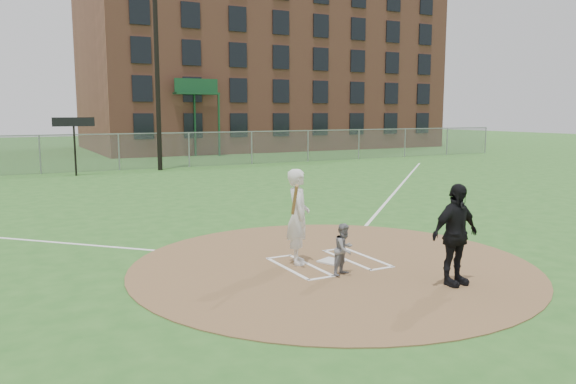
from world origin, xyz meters
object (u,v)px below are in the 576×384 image
batter_at_plate (298,216)px  home_plate (331,261)px  umpire (455,235)px  catcher (344,249)px

batter_at_plate → home_plate: bearing=-20.8°
home_plate → batter_at_plate: bearing=159.2°
umpire → catcher: bearing=130.2°
home_plate → umpire: umpire is taller
catcher → umpire: size_ratio=0.54×
umpire → batter_at_plate: batter_at_plate is taller
home_plate → umpire: bearing=-64.1°
home_plate → umpire: 2.81m
umpire → batter_at_plate: bearing=120.5°
catcher → batter_at_plate: bearing=83.7°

